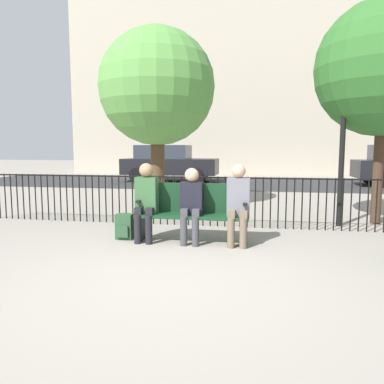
{
  "coord_description": "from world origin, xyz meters",
  "views": [
    {
      "loc": [
        1.02,
        -3.97,
        1.47
      ],
      "look_at": [
        0.0,
        1.71,
        0.8
      ],
      "focal_mm": 35.0,
      "sensor_mm": 36.0,
      "label": 1
    }
  ],
  "objects_px": {
    "backpack": "(125,227)",
    "park_bench": "(193,211)",
    "seated_person_0": "(146,198)",
    "lamp_post": "(344,104)",
    "seated_person_2": "(238,200)",
    "seated_person_1": "(192,201)",
    "tree_0": "(384,69)",
    "parked_car_0": "(168,163)",
    "tree_1": "(157,88)"
  },
  "relations": [
    {
      "from": "backpack",
      "to": "park_bench",
      "type": "bearing_deg",
      "value": 2.63
    },
    {
      "from": "seated_person_0",
      "to": "lamp_post",
      "type": "relative_size",
      "value": 0.36
    },
    {
      "from": "park_bench",
      "to": "seated_person_2",
      "type": "bearing_deg",
      "value": -10.04
    },
    {
      "from": "park_bench",
      "to": "lamp_post",
      "type": "bearing_deg",
      "value": 33.17
    },
    {
      "from": "lamp_post",
      "to": "seated_person_2",
      "type": "bearing_deg",
      "value": -135.54
    },
    {
      "from": "seated_person_1",
      "to": "backpack",
      "type": "distance_m",
      "value": 1.22
    },
    {
      "from": "park_bench",
      "to": "seated_person_0",
      "type": "height_order",
      "value": "seated_person_0"
    },
    {
      "from": "backpack",
      "to": "tree_0",
      "type": "distance_m",
      "value": 5.62
    },
    {
      "from": "park_bench",
      "to": "seated_person_2",
      "type": "relative_size",
      "value": 1.43
    },
    {
      "from": "lamp_post",
      "to": "parked_car_0",
      "type": "height_order",
      "value": "lamp_post"
    },
    {
      "from": "park_bench",
      "to": "tree_1",
      "type": "height_order",
      "value": "tree_1"
    },
    {
      "from": "backpack",
      "to": "seated_person_0",
      "type": "bearing_deg",
      "value": -10.87
    },
    {
      "from": "backpack",
      "to": "lamp_post",
      "type": "bearing_deg",
      "value": 25.05
    },
    {
      "from": "seated_person_2",
      "to": "parked_car_0",
      "type": "bearing_deg",
      "value": 109.11
    },
    {
      "from": "backpack",
      "to": "seated_person_1",
      "type": "bearing_deg",
      "value": -4.03
    },
    {
      "from": "parked_car_0",
      "to": "seated_person_1",
      "type": "bearing_deg",
      "value": -74.38
    },
    {
      "from": "park_bench",
      "to": "lamp_post",
      "type": "height_order",
      "value": "lamp_post"
    },
    {
      "from": "seated_person_2",
      "to": "seated_person_1",
      "type": "bearing_deg",
      "value": -179.71
    },
    {
      "from": "seated_person_0",
      "to": "tree_0",
      "type": "xyz_separation_m",
      "value": [
        4.03,
        2.17,
        2.27
      ]
    },
    {
      "from": "seated_person_1",
      "to": "tree_1",
      "type": "bearing_deg",
      "value": 113.2
    },
    {
      "from": "seated_person_0",
      "to": "tree_0",
      "type": "bearing_deg",
      "value": 28.37
    },
    {
      "from": "park_bench",
      "to": "tree_1",
      "type": "relative_size",
      "value": 0.4
    },
    {
      "from": "seated_person_0",
      "to": "backpack",
      "type": "bearing_deg",
      "value": 169.13
    },
    {
      "from": "tree_0",
      "to": "park_bench",
      "type": "bearing_deg",
      "value": -148.16
    },
    {
      "from": "backpack",
      "to": "tree_1",
      "type": "bearing_deg",
      "value": 96.27
    },
    {
      "from": "park_bench",
      "to": "seated_person_1",
      "type": "height_order",
      "value": "seated_person_1"
    },
    {
      "from": "seated_person_1",
      "to": "parked_car_0",
      "type": "distance_m",
      "value": 11.14
    },
    {
      "from": "lamp_post",
      "to": "parked_car_0",
      "type": "relative_size",
      "value": 0.82
    },
    {
      "from": "park_bench",
      "to": "tree_0",
      "type": "distance_m",
      "value": 4.6
    },
    {
      "from": "tree_1",
      "to": "backpack",
      "type": "bearing_deg",
      "value": -83.73
    },
    {
      "from": "seated_person_2",
      "to": "backpack",
      "type": "bearing_deg",
      "value": 177.65
    },
    {
      "from": "backpack",
      "to": "tree_0",
      "type": "bearing_deg",
      "value": 25.41
    },
    {
      "from": "tree_1",
      "to": "parked_car_0",
      "type": "bearing_deg",
      "value": 101.73
    },
    {
      "from": "tree_0",
      "to": "lamp_post",
      "type": "xyz_separation_m",
      "value": [
        -0.76,
        -0.39,
        -0.68
      ]
    },
    {
      "from": "tree_0",
      "to": "parked_car_0",
      "type": "height_order",
      "value": "tree_0"
    },
    {
      "from": "park_bench",
      "to": "seated_person_2",
      "type": "xyz_separation_m",
      "value": [
        0.72,
        -0.13,
        0.2
      ]
    },
    {
      "from": "seated_person_2",
      "to": "lamp_post",
      "type": "relative_size",
      "value": 0.36
    },
    {
      "from": "seated_person_2",
      "to": "lamp_post",
      "type": "distance_m",
      "value": 3.01
    },
    {
      "from": "tree_0",
      "to": "tree_1",
      "type": "bearing_deg",
      "value": 164.64
    },
    {
      "from": "seated_person_0",
      "to": "backpack",
      "type": "xyz_separation_m",
      "value": [
        -0.39,
        0.08,
        -0.5
      ]
    },
    {
      "from": "tree_1",
      "to": "parked_car_0",
      "type": "height_order",
      "value": "tree_1"
    },
    {
      "from": "seated_person_2",
      "to": "tree_1",
      "type": "height_order",
      "value": "tree_1"
    },
    {
      "from": "seated_person_0",
      "to": "seated_person_2",
      "type": "xyz_separation_m",
      "value": [
        1.45,
        -0.0,
        -0.01
      ]
    },
    {
      "from": "seated_person_1",
      "to": "tree_1",
      "type": "xyz_separation_m",
      "value": [
        -1.5,
        3.5,
        2.29
      ]
    },
    {
      "from": "backpack",
      "to": "lamp_post",
      "type": "xyz_separation_m",
      "value": [
        3.66,
        1.71,
        2.09
      ]
    },
    {
      "from": "backpack",
      "to": "parked_car_0",
      "type": "relative_size",
      "value": 0.1
    },
    {
      "from": "seated_person_1",
      "to": "tree_0",
      "type": "height_order",
      "value": "tree_0"
    },
    {
      "from": "park_bench",
      "to": "tree_0",
      "type": "xyz_separation_m",
      "value": [
        3.3,
        2.05,
        2.48
      ]
    },
    {
      "from": "seated_person_0",
      "to": "seated_person_1",
      "type": "bearing_deg",
      "value": -0.3
    },
    {
      "from": "seated_person_1",
      "to": "seated_person_0",
      "type": "bearing_deg",
      "value": 179.7
    }
  ]
}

